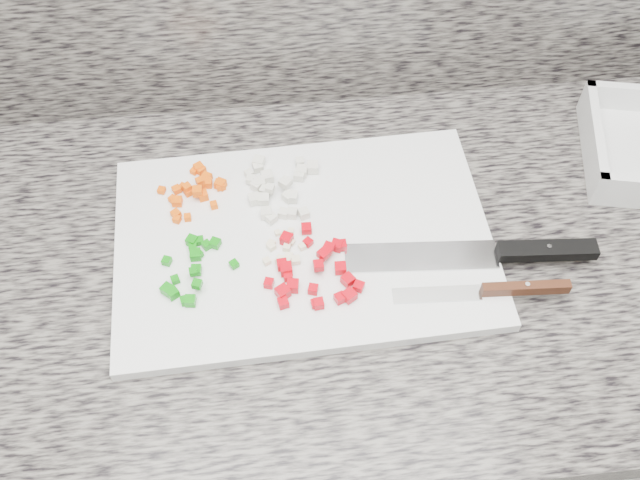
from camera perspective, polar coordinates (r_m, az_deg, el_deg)
The scene contains 10 objects.
cabinet at distance 1.37m, azimuth 0.05°, elevation -12.26°, with size 3.92×0.62×0.86m, color beige.
countertop at distance 0.97m, azimuth 0.06°, elevation -1.94°, with size 3.96×0.64×0.04m, color #635E57.
cutting_board at distance 0.95m, azimuth -1.32°, elevation -0.10°, with size 0.50×0.33×0.02m, color white.
carrot_pile at distance 1.00m, azimuth -9.75°, elevation 4.10°, with size 0.10×0.10×0.02m.
onion_pile at distance 0.99m, azimuth -3.45°, elevation 4.27°, with size 0.11×0.12×0.02m.
green_pepper_pile at distance 0.93m, azimuth -10.27°, elevation -2.21°, with size 0.10×0.11×0.02m.
red_pepper_pile at distance 0.91m, azimuth -0.55°, elevation -2.54°, with size 0.13×0.13×0.02m.
garlic_pile at distance 0.93m, azimuth -2.88°, elevation -0.88°, with size 0.06×0.06×0.01m.
chef_knife at distance 0.96m, azimuth 14.50°, elevation -0.98°, with size 0.33×0.06×0.02m.
paring_knife at distance 0.93m, azimuth 14.45°, elevation -3.88°, with size 0.22×0.03×0.02m.
Camera 1 is at (-0.06, 0.92, 1.69)m, focal length 40.00 mm.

